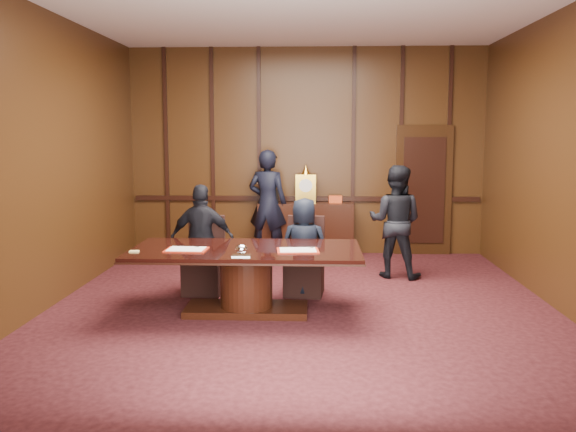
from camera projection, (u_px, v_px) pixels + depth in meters
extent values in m
plane|color=black|center=(302.00, 310.00, 7.16)|extent=(7.00, 7.00, 0.00)
plane|color=silver|center=(303.00, 1.00, 6.69)|extent=(7.00, 7.00, 0.00)
cube|color=black|center=(306.00, 152.00, 10.39)|extent=(6.00, 0.04, 3.50)
cube|color=black|center=(290.00, 188.00, 3.46)|extent=(6.00, 0.04, 3.50)
cube|color=black|center=(43.00, 160.00, 7.05)|extent=(0.04, 7.00, 3.50)
cube|color=black|center=(570.00, 161.00, 6.80)|extent=(0.04, 7.00, 3.50)
cube|color=black|center=(306.00, 198.00, 10.46)|extent=(5.90, 0.05, 0.08)
cube|color=black|center=(423.00, 190.00, 10.35)|extent=(0.95, 0.06, 2.20)
sphere|color=gold|center=(402.00, 194.00, 10.30)|extent=(0.08, 0.08, 0.08)
cube|color=black|center=(306.00, 229.00, 10.32)|extent=(1.60, 0.45, 0.90)
cube|color=black|center=(265.00, 253.00, 10.41)|extent=(0.12, 0.40, 0.06)
cube|color=black|center=(347.00, 254.00, 10.35)|extent=(0.12, 0.40, 0.06)
cube|color=gold|center=(306.00, 189.00, 10.23)|extent=(0.34, 0.18, 0.48)
cylinder|color=white|center=(306.00, 185.00, 10.12)|extent=(0.22, 0.03, 0.22)
cone|color=gold|center=(306.00, 170.00, 10.19)|extent=(0.14, 0.14, 0.16)
cube|color=black|center=(273.00, 196.00, 10.29)|extent=(0.18, 0.04, 0.22)
cube|color=#DC4519|center=(335.00, 199.00, 10.25)|extent=(0.22, 0.12, 0.12)
cube|color=black|center=(247.00, 309.00, 7.04)|extent=(1.40, 0.60, 0.08)
cylinder|color=black|center=(246.00, 280.00, 6.99)|extent=(0.60, 0.60, 0.62)
cube|color=black|center=(246.00, 252.00, 6.95)|extent=(2.62, 1.32, 0.02)
cube|color=black|center=(246.00, 251.00, 6.95)|extent=(2.60, 1.30, 0.06)
cube|color=#B32510|center=(186.00, 250.00, 6.82)|extent=(0.47, 0.35, 0.01)
cube|color=white|center=(186.00, 249.00, 6.82)|extent=(0.41, 0.30, 0.01)
cube|color=#B32510|center=(298.00, 251.00, 6.77)|extent=(0.49, 0.37, 0.01)
cube|color=white|center=(298.00, 250.00, 6.76)|extent=(0.42, 0.31, 0.01)
cube|color=white|center=(241.00, 255.00, 6.49)|extent=(0.20, 0.14, 0.01)
ellipsoid|color=white|center=(241.00, 250.00, 6.49)|extent=(0.13, 0.13, 0.10)
cube|color=#FFDD7C|center=(134.00, 251.00, 6.72)|extent=(0.10, 0.07, 0.01)
cube|color=black|center=(204.00, 276.00, 7.88)|extent=(0.51, 0.51, 0.46)
cube|color=black|center=(207.00, 236.00, 8.02)|extent=(0.48, 0.09, 0.55)
cylinder|color=black|center=(185.00, 288.00, 7.71)|extent=(0.04, 0.04, 0.23)
cylinder|color=black|center=(222.00, 281.00, 8.09)|extent=(0.04, 0.04, 0.23)
cube|color=black|center=(304.00, 277.00, 7.83)|extent=(0.53, 0.53, 0.46)
cube|color=black|center=(306.00, 236.00, 7.97)|extent=(0.48, 0.11, 0.55)
cylinder|color=black|center=(288.00, 289.00, 7.65)|extent=(0.04, 0.04, 0.23)
cylinder|color=black|center=(319.00, 282.00, 8.03)|extent=(0.04, 0.04, 0.23)
imported|color=black|center=(202.00, 240.00, 7.77)|extent=(0.85, 0.38, 1.42)
imported|color=black|center=(304.00, 247.00, 7.72)|extent=(0.64, 0.44, 1.26)
imported|color=black|center=(268.00, 204.00, 10.12)|extent=(0.74, 0.58, 1.80)
imported|color=black|center=(395.00, 222.00, 8.72)|extent=(0.94, 0.83, 1.61)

